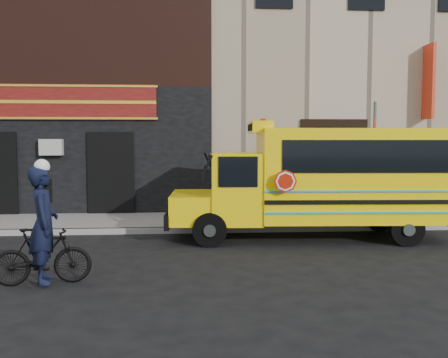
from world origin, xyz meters
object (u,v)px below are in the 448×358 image
at_px(school_bus, 323,179).
at_px(cyclist, 44,227).
at_px(bicycle, 42,256).
at_px(sign_pole, 374,161).

bearing_deg(school_bus, cyclist, -147.85).
relative_size(school_bus, bicycle, 4.29).
bearing_deg(sign_pole, bicycle, -149.05).
distance_m(school_bus, cyclist, 6.89).
xyz_separation_m(sign_pole, bicycle, (-7.49, -4.49, -1.42)).
distance_m(sign_pole, bicycle, 8.85).
height_order(sign_pole, bicycle, sign_pole).
bearing_deg(bicycle, sign_pole, -68.34).
xyz_separation_m(school_bus, cyclist, (-5.82, -3.66, -0.51)).
bearing_deg(sign_pole, cyclist, -148.79).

